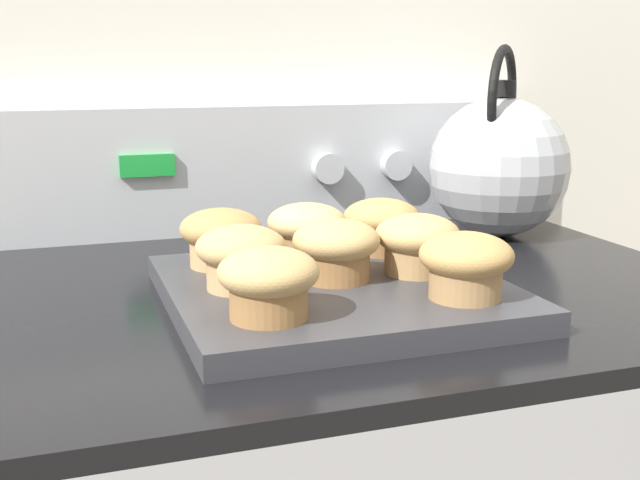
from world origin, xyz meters
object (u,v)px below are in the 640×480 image
muffin_r1_c0 (241,255)px  muffin_r2_c1 (307,229)px  muffin_r2_c2 (382,224)px  muffin_r0_c0 (268,281)px  muffin_r2_c0 (221,235)px  muffin_r1_c2 (417,242)px  muffin_r0_c2 (466,263)px  tea_kettle (499,164)px  muffin_r1_c1 (336,248)px  muffin_pan (334,292)px

muffin_r1_c0 → muffin_r2_c1: bearing=44.1°
muffin_r2_c2 → muffin_r2_c1: bearing=-179.6°
muffin_r0_c0 → muffin_r2_c0: 0.18m
muffin_r1_c2 → muffin_r0_c2: bearing=-87.9°
muffin_r1_c0 → muffin_r2_c0: bearing=90.1°
muffin_r2_c0 → tea_kettle: 0.41m
muffin_r0_c2 → muffin_r2_c0: bearing=134.8°
muffin_r2_c0 → tea_kettle: bearing=17.6°
muffin_r1_c0 → muffin_r1_c1: 0.09m
muffin_r1_c2 → muffin_r2_c0: bearing=152.9°
muffin_r0_c0 → muffin_r2_c1: size_ratio=1.00×
muffin_r2_c1 → muffin_r1_c2: bearing=-47.6°
muffin_r1_c1 → muffin_r2_c1: bearing=89.9°
muffin_r0_c0 → muffin_r1_c1: size_ratio=1.00×
muffin_r0_c0 → muffin_r2_c0: bearing=90.3°
muffin_r1_c1 → tea_kettle: (0.30, 0.21, 0.04)m
tea_kettle → muffin_r0_c0: bearing=-142.3°
muffin_r0_c2 → tea_kettle: size_ratio=0.34×
muffin_r0_c0 → tea_kettle: tea_kettle is taller
muffin_pan → muffin_r1_c0: muffin_r1_c0 is taller
muffin_r1_c1 → muffin_r2_c0: size_ratio=1.00×
muffin_r0_c2 → muffin_r1_c1: (-0.09, 0.09, 0.00)m
muffin_r2_c0 → muffin_r2_c2: size_ratio=1.00×
muffin_pan → muffin_r1_c0: 0.10m
muffin_r2_c0 → muffin_r2_c1: same height
muffin_r1_c0 → muffin_r1_c1: same height
muffin_r2_c0 → muffin_r2_c1: bearing=1.2°
muffin_r2_c1 → muffin_pan: bearing=-91.8°
muffin_r1_c0 → muffin_r2_c2: size_ratio=1.00×
muffin_pan → muffin_r2_c2: (0.09, 0.09, 0.04)m
muffin_pan → muffin_r2_c0: (-0.09, 0.09, 0.04)m
muffin_r1_c0 → muffin_r0_c2: bearing=-27.6°
muffin_r1_c0 → muffin_r2_c0: 0.09m
muffin_r0_c2 → muffin_r1_c0: same height
muffin_pan → tea_kettle: bearing=35.1°
muffin_r2_c1 → muffin_r2_c2: bearing=0.4°
muffin_r1_c2 → muffin_r2_c2: (0.00, 0.09, 0.00)m
muffin_pan → muffin_r2_c0: bearing=134.7°
tea_kettle → muffin_r0_c2: bearing=-125.2°
muffin_r1_c2 → muffin_r2_c1: same height
muffin_r2_c1 → muffin_r2_c2: size_ratio=1.00×
muffin_r1_c0 → muffin_r2_c0: same height
muffin_r1_c1 → muffin_r2_c0: (-0.09, 0.09, 0.00)m
muffin_r1_c2 → tea_kettle: tea_kettle is taller
muffin_pan → muffin_r1_c2: 0.09m
muffin_r1_c1 → tea_kettle: 0.37m
muffin_r1_c2 → muffin_r2_c1: size_ratio=1.00×
muffin_r2_c2 → muffin_r2_c0: bearing=-179.2°
muffin_r0_c0 → muffin_r2_c2: (0.17, 0.18, 0.00)m
muffin_r0_c2 → muffin_r1_c2: same height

